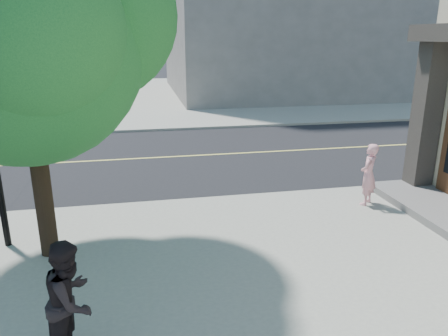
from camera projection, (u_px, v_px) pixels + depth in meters
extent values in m
plane|color=black|center=(48.00, 213.00, 10.42)|extent=(140.00, 140.00, 0.00)
cube|color=black|center=(73.00, 162.00, 14.64)|extent=(140.00, 9.00, 0.01)
cube|color=gray|center=(285.00, 92.00, 33.07)|extent=(29.00, 25.00, 0.12)
cube|color=slate|center=(442.00, 211.00, 10.01)|extent=(1.60, 4.00, 0.18)
cube|color=#35302B|center=(426.00, 113.00, 11.11)|extent=(0.55, 0.55, 4.20)
imported|color=pink|center=(368.00, 174.00, 10.45)|extent=(0.66, 0.66, 1.55)
imported|color=black|center=(71.00, 301.00, 5.36)|extent=(0.83, 0.95, 1.64)
cylinder|color=black|center=(40.00, 172.00, 7.76)|extent=(0.33, 0.33, 3.29)
sphere|color=#27752E|center=(23.00, 47.00, 7.11)|extent=(4.02, 4.02, 4.02)
sphere|color=#27752E|center=(92.00, 15.00, 7.67)|extent=(3.11, 3.11, 3.11)
sphere|color=#27752E|center=(31.00, 29.00, 6.15)|extent=(2.74, 2.74, 2.74)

